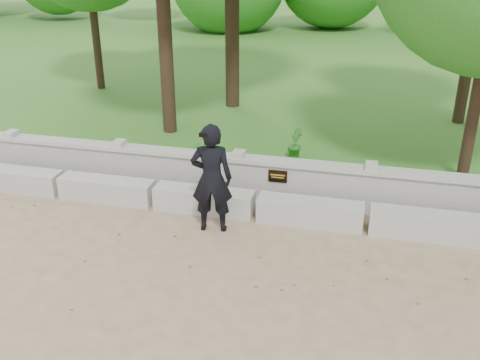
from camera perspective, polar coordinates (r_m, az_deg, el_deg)
name	(u,v)px	position (r m, az deg, el deg)	size (l,w,h in m)	color
ground	(229,273)	(8.38, -1.16, -9.91)	(80.00, 80.00, 0.00)	tan
lawn	(323,71)	(21.28, 8.83, 11.45)	(40.00, 22.00, 0.25)	#346A20
concrete_bench	(256,206)	(9.86, 1.69, -2.81)	(11.90, 0.45, 0.45)	#BBB8B1
parapet_wall	(264,179)	(10.38, 2.53, 0.07)	(12.50, 0.35, 0.90)	#B0ADA6
man_main	(212,178)	(9.15, -3.05, 0.17)	(0.79, 0.71, 1.96)	black
shrub_a	(198,155)	(11.34, -4.48, 2.65)	(0.32, 0.22, 0.60)	#2C7026
shrub_b	(295,144)	(11.93, 5.84, 3.88)	(0.37, 0.30, 0.68)	#2C7026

